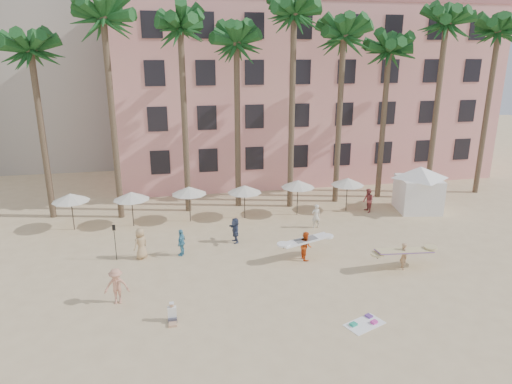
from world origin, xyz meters
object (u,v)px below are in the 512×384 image
object	(u,v)px
pink_hotel	(300,92)
carrier_white	(306,245)
carrier_yellow	(404,254)
cabana	(419,185)

from	to	relation	value
pink_hotel	carrier_white	xyz separation A→B (m)	(-5.66, -21.11, -7.07)
pink_hotel	carrier_yellow	xyz separation A→B (m)	(-0.59, -23.40, -7.08)
pink_hotel	carrier_white	distance (m)	22.97
cabana	pink_hotel	bearing A→B (deg)	110.68
cabana	carrier_white	size ratio (longest dim) A/B	1.70
carrier_white	cabana	bearing A→B (deg)	31.29
pink_hotel	carrier_white	world-z (taller)	pink_hotel
pink_hotel	cabana	xyz separation A→B (m)	(5.43, -14.37, -5.93)
pink_hotel	carrier_yellow	world-z (taller)	pink_hotel
carrier_white	carrier_yellow	bearing A→B (deg)	-24.28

